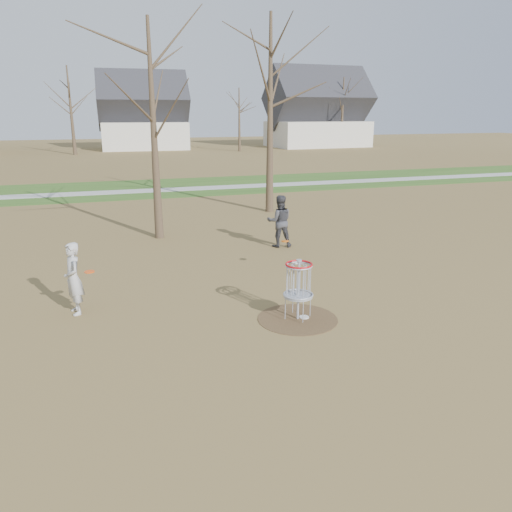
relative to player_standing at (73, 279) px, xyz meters
The scene contains 11 objects.
ground 5.15m from the player_standing, 21.62° to the right, with size 160.00×160.00×0.00m, color brown.
green_band 19.72m from the player_standing, 76.14° to the left, with size 160.00×8.00×0.01m, color #2D5119.
footpath 18.75m from the player_standing, 75.41° to the left, with size 160.00×1.50×0.01m, color #9E9E99.
dirt_circle 5.14m from the player_standing, 21.62° to the right, with size 1.80×1.80×0.01m, color #47331E.
player_standing is the anchor object (origin of this frame).
player_throwing 7.68m from the player_standing, 32.38° to the left, with size 0.86×0.67×1.78m, color #393A3F.
disc_grounded 5.29m from the player_standing, 20.80° to the right, with size 0.22×0.22×0.02m, color silver.
discs_in_play 3.17m from the player_standing, 10.03° to the left, with size 5.48×1.84×0.14m.
disc_golf_basket 5.08m from the player_standing, 21.62° to the right, with size 0.64×0.64×1.35m.
bare_trees 34.83m from the player_standing, 79.15° to the left, with size 52.62×44.98×9.00m.
houses_row 51.56m from the player_standing, 79.89° to the left, with size 56.51×10.01×7.26m.
Camera 1 is at (-4.02, -9.56, 4.48)m, focal length 35.00 mm.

